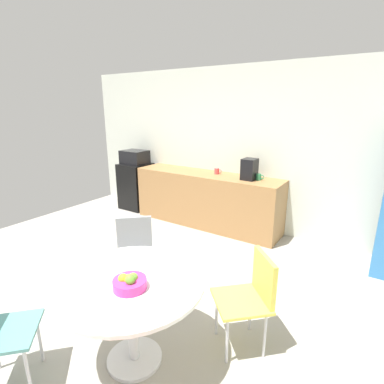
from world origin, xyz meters
name	(u,v)px	position (x,y,z in m)	size (l,w,h in m)	color
ground_plane	(89,314)	(0.00, 0.00, 0.00)	(6.00, 6.00, 0.00)	#9E998E
wall_back	(230,148)	(0.00, 3.00, 1.30)	(6.00, 0.10, 2.60)	silver
counter_block	(206,199)	(-0.24, 2.65, 0.45)	(2.56, 0.60, 0.90)	#9E7042
mini_fridge	(136,186)	(-1.87, 2.65, 0.45)	(0.54, 0.54, 0.90)	black
microwave	(135,157)	(-1.87, 2.65, 1.03)	(0.48, 0.38, 0.26)	black
round_table	(131,295)	(0.77, -0.15, 0.60)	(1.12, 1.12, 0.73)	silver
chair_yellow	(253,291)	(1.47, 0.53, 0.52)	(0.59, 0.59, 0.83)	silver
chair_gray	(135,247)	(0.11, 0.57, 0.52)	(0.59, 0.59, 0.83)	silver
fruit_bowl	(130,282)	(0.84, -0.22, 0.78)	(0.24, 0.24, 0.13)	#D8338C
mug_white	(217,171)	(-0.08, 2.71, 0.95)	(0.13, 0.08, 0.09)	#D84C4C
mug_green	(259,177)	(0.65, 2.70, 0.95)	(0.13, 0.08, 0.09)	#338C59
coffee_maker	(249,169)	(0.51, 2.65, 1.06)	(0.20, 0.24, 0.32)	black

